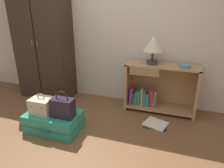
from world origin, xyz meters
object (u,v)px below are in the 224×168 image
object	(u,v)px
wardrobe	(43,41)
bowl	(185,66)
bookshelf	(157,88)
bottle	(30,117)
open_book_on_floor	(156,124)
table_lamp	(153,45)
suitcase_large	(54,121)
handbag	(63,108)
train_case	(42,105)

from	to	relation	value
wardrobe	bowl	xyz separation A→B (m)	(2.37, -0.01, -0.23)
bookshelf	bowl	distance (m)	0.56
wardrobe	bottle	bearing A→B (deg)	-72.30
bowl	open_book_on_floor	world-z (taller)	bowl
wardrobe	table_lamp	xyz separation A→B (m)	(1.89, 0.03, 0.05)
wardrobe	open_book_on_floor	bearing A→B (deg)	-11.61
wardrobe	table_lamp	distance (m)	1.89
wardrobe	suitcase_large	world-z (taller)	wardrobe
bookshelf	handbag	distance (m)	1.52
handbag	open_book_on_floor	distance (m)	1.34
bowl	handbag	distance (m)	1.80
table_lamp	bookshelf	bearing A→B (deg)	11.27
train_case	handbag	world-z (taller)	handbag
bookshelf	bowl	xyz separation A→B (m)	(0.36, -0.06, 0.42)
bowl	bottle	distance (m)	2.38
bottle	open_book_on_floor	bearing A→B (deg)	16.55
train_case	handbag	bearing A→B (deg)	-1.05
bowl	suitcase_large	distance (m)	2.01
handbag	open_book_on_floor	world-z (taller)	handbag
train_case	wardrobe	bearing A→B (deg)	120.88
bookshelf	bottle	distance (m)	1.99
wardrobe	bowl	distance (m)	2.38
suitcase_large	handbag	size ratio (longest dim) A/B	2.01
suitcase_large	handbag	distance (m)	0.32
train_case	bottle	world-z (taller)	train_case
bowl	handbag	xyz separation A→B (m)	(-1.44, -1.02, -0.40)
table_lamp	wardrobe	bearing A→B (deg)	-179.22
handbag	bottle	size ratio (longest dim) A/B	1.93
suitcase_large	open_book_on_floor	world-z (taller)	suitcase_large
wardrobe	train_case	world-z (taller)	wardrobe
table_lamp	bottle	xyz separation A→B (m)	(-1.59, -0.97, -0.98)
train_case	open_book_on_floor	distance (m)	1.61
train_case	open_book_on_floor	world-z (taller)	train_case
bottle	wardrobe	bearing A→B (deg)	107.70
bottle	suitcase_large	bearing A→B (deg)	-5.53
bowl	open_book_on_floor	xyz separation A→B (m)	(-0.30, -0.42, -0.79)
wardrobe	train_case	xyz separation A→B (m)	(0.61, -1.02, -0.65)
table_lamp	bowl	distance (m)	0.55
open_book_on_floor	train_case	bearing A→B (deg)	-157.79
wardrobe	bowl	size ratio (longest dim) A/B	12.12
train_case	bookshelf	bearing A→B (deg)	37.38
bookshelf	open_book_on_floor	distance (m)	0.60
bowl	wardrobe	bearing A→B (deg)	179.82
bottle	open_book_on_floor	xyz separation A→B (m)	(1.76, 0.52, -0.08)
wardrobe	handbag	bearing A→B (deg)	-47.74
suitcase_large	handbag	world-z (taller)	handbag
table_lamp	handbag	distance (m)	1.57
wardrobe	open_book_on_floor	xyz separation A→B (m)	(2.06, -0.42, -1.01)
handbag	open_book_on_floor	bearing A→B (deg)	27.89
table_lamp	bottle	bearing A→B (deg)	-148.53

